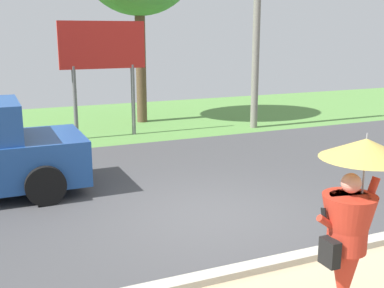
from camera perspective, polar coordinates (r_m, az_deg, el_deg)
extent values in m
cube|color=#424244|center=(10.33, -2.27, -5.06)|extent=(40.00, 8.00, 0.10)
cube|color=#578C41|center=(17.81, -11.68, 2.47)|extent=(40.00, 8.00, 0.10)
cube|color=#B2AD9E|center=(6.99, 10.08, -13.67)|extent=(40.00, 0.24, 0.10)
cone|color=#B22D1E|center=(5.79, 17.77, -12.63)|extent=(0.60, 0.60, 1.45)
cylinder|color=#B22D1E|center=(5.63, 18.06, -8.95)|extent=(0.44, 0.44, 0.65)
sphere|color=tan|center=(5.48, 18.40, -4.44)|extent=(0.22, 0.22, 0.22)
cylinder|color=#B22D1E|center=(5.72, 20.37, -5.85)|extent=(0.24, 0.09, 0.45)
cylinder|color=#B22D1E|center=(5.47, 15.87, -9.09)|extent=(0.29, 0.08, 0.24)
cylinder|color=gray|center=(5.58, 19.72, -3.85)|extent=(0.02, 0.02, 0.75)
cone|color=gold|center=(5.49, 19.99, -0.50)|extent=(1.00, 1.00, 0.22)
cylinder|color=gray|center=(5.47, 20.09, 0.72)|extent=(0.02, 0.02, 0.10)
cube|color=black|center=(5.43, 15.41, -8.11)|extent=(0.02, 0.11, 0.16)
cube|color=black|center=(5.54, 16.05, -12.29)|extent=(0.12, 0.24, 0.30)
cube|color=#2D3842|center=(10.14, -20.08, 2.42)|extent=(0.10, 1.70, 0.77)
cylinder|color=black|center=(11.36, -18.26, -1.78)|extent=(0.76, 0.28, 0.76)
cylinder|color=black|center=(9.44, -17.04, -4.69)|extent=(0.76, 0.28, 0.76)
cylinder|color=gray|center=(16.20, 7.66, 12.94)|extent=(0.24, 0.24, 6.28)
cylinder|color=slate|center=(14.80, -13.72, 4.73)|extent=(0.12, 0.12, 2.20)
cylinder|color=slate|center=(15.20, -7.01, 5.23)|extent=(0.12, 0.12, 2.20)
cube|color=red|center=(14.83, -10.59, 11.50)|extent=(2.60, 0.10, 1.40)
cylinder|color=brown|center=(17.27, -6.10, 9.62)|extent=(0.36, 0.36, 4.25)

